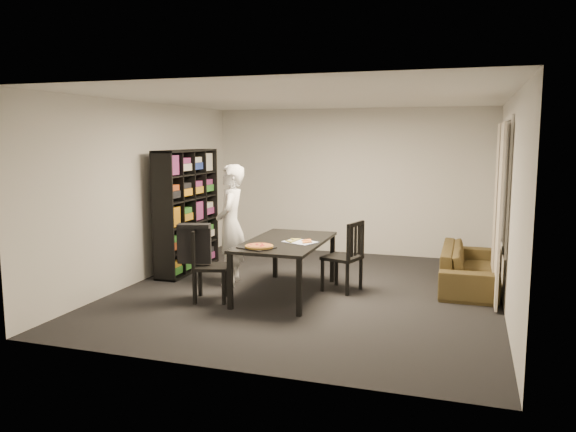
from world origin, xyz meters
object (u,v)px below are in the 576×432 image
(dining_table, at_px, (286,245))
(sofa, at_px, (469,267))
(chair_left, at_px, (204,260))
(baking_tray, at_px, (256,248))
(bookshelf, at_px, (187,211))
(chair_right, at_px, (348,252))
(pepperoni_pizza, at_px, (259,246))
(person, at_px, (231,225))

(dining_table, xyz_separation_m, sofa, (2.34, 1.20, -0.39))
(chair_left, distance_m, baking_tray, 0.75)
(bookshelf, distance_m, chair_right, 2.73)
(chair_left, bearing_deg, pepperoni_pizza, -107.44)
(dining_table, bearing_deg, pepperoni_pizza, -103.82)
(dining_table, height_order, chair_right, chair_right)
(baking_tray, bearing_deg, sofa, 35.40)
(person, bearing_deg, chair_left, -14.61)
(pepperoni_pizza, bearing_deg, sofa, 35.92)
(dining_table, bearing_deg, sofa, 27.21)
(chair_left, height_order, baking_tray, chair_left)
(bookshelf, bearing_deg, sofa, 4.96)
(chair_left, bearing_deg, chair_right, -75.68)
(bookshelf, xyz_separation_m, baking_tray, (1.71, -1.43, -0.21))
(person, bearing_deg, dining_table, 58.40)
(baking_tray, relative_size, sofa, 0.21)
(bookshelf, relative_size, person, 1.11)
(dining_table, bearing_deg, bookshelf, 156.33)
(dining_table, relative_size, pepperoni_pizza, 5.03)
(bookshelf, height_order, pepperoni_pizza, bookshelf)
(chair_right, distance_m, pepperoni_pizza, 1.37)
(dining_table, relative_size, sofa, 0.91)
(baking_tray, bearing_deg, person, 129.89)
(chair_right, height_order, person, person)
(person, height_order, pepperoni_pizza, person)
(pepperoni_pizza, bearing_deg, baking_tray, 171.66)
(baking_tray, xyz_separation_m, sofa, (2.52, 1.79, -0.46))
(chair_right, height_order, baking_tray, chair_right)
(chair_left, xyz_separation_m, chair_right, (1.67, 0.98, 0.02))
(person, relative_size, pepperoni_pizza, 4.90)
(chair_left, relative_size, pepperoni_pizza, 2.65)
(chair_right, bearing_deg, pepperoni_pizza, -25.43)
(person, bearing_deg, pepperoni_pizza, 26.38)
(dining_table, height_order, sofa, dining_table)
(dining_table, bearing_deg, person, 163.26)
(bookshelf, relative_size, chair_left, 2.05)
(dining_table, bearing_deg, chair_left, -147.35)
(bookshelf, bearing_deg, baking_tray, -39.75)
(pepperoni_pizza, height_order, sofa, pepperoni_pizza)
(bookshelf, distance_m, pepperoni_pizza, 2.27)
(chair_right, bearing_deg, person, -68.88)
(person, relative_size, sofa, 0.89)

